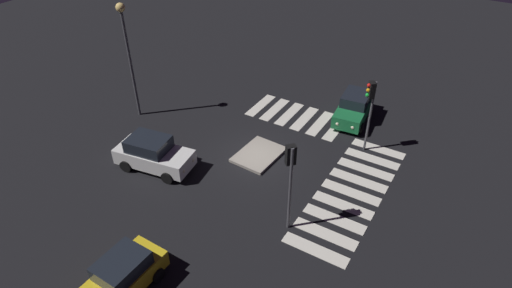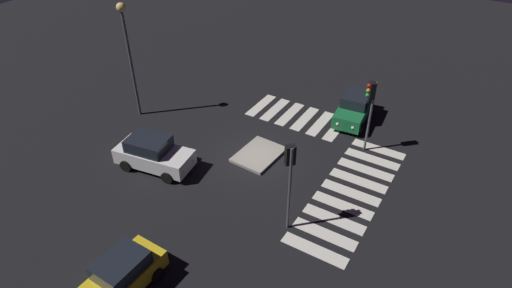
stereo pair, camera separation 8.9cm
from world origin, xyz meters
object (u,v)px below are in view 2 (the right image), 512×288
(car_yellow, at_px, (120,277))
(street_lamp, at_px, (127,42))
(traffic_light_east, at_px, (371,100))
(traffic_island, at_px, (259,155))
(car_green, at_px, (354,108))
(car_white, at_px, (153,153))
(traffic_light_south, at_px, (290,168))

(car_yellow, relative_size, street_lamp, 0.54)
(traffic_light_east, xyz_separation_m, street_lamp, (-3.92, 14.49, 1.74))
(traffic_island, bearing_deg, car_green, -26.09)
(car_yellow, distance_m, car_white, 8.33)
(car_white, xyz_separation_m, traffic_light_south, (-0.13, -8.64, 2.66))
(traffic_light_east, height_order, street_lamp, street_lamp)
(car_yellow, height_order, traffic_light_south, traffic_light_south)
(car_white, distance_m, traffic_light_east, 12.64)
(car_green, distance_m, traffic_light_south, 11.28)
(car_yellow, height_order, traffic_light_east, traffic_light_east)
(street_lamp, bearing_deg, traffic_island, -89.10)
(car_green, xyz_separation_m, street_lamp, (-6.95, 12.75, 4.31))
(traffic_light_east, bearing_deg, traffic_light_south, 44.60)
(traffic_island, distance_m, street_lamp, 10.72)
(traffic_light_south, xyz_separation_m, traffic_light_east, (7.90, -1.00, -0.13))
(traffic_island, relative_size, traffic_light_south, 0.65)
(traffic_island, bearing_deg, car_yellow, 179.82)
(car_white, relative_size, traffic_light_east, 1.01)
(car_white, relative_size, street_lamp, 0.61)
(street_lamp, bearing_deg, car_yellow, -139.10)
(traffic_light_south, xyz_separation_m, street_lamp, (3.98, 13.49, 1.61))
(traffic_island, height_order, car_yellow, car_yellow)
(car_white, bearing_deg, traffic_light_south, -9.77)
(traffic_island, xyz_separation_m, traffic_light_south, (-4.13, -4.07, 3.51))
(traffic_light_east, bearing_deg, street_lamp, -23.05)
(car_green, bearing_deg, traffic_light_east, 24.46)
(traffic_island, height_order, street_lamp, street_lamp)
(traffic_light_south, relative_size, street_lamp, 0.62)
(car_white, height_order, traffic_light_east, traffic_light_east)
(car_yellow, relative_size, traffic_light_east, 0.89)
(car_yellow, bearing_deg, traffic_island, -178.92)
(car_yellow, height_order, car_green, car_green)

